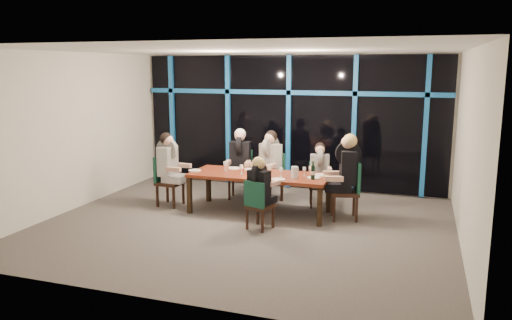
{
  "coord_description": "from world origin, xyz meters",
  "views": [
    {
      "loc": [
        2.84,
        -7.85,
        2.73
      ],
      "look_at": [
        0.0,
        0.6,
        1.05
      ],
      "focal_mm": 35.0,
      "sensor_mm": 36.0,
      "label": 1
    }
  ],
  "objects_px": {
    "chair_near_mid": "(258,203)",
    "water_pitcher": "(294,173)",
    "diner_end_right": "(346,164)",
    "diner_far_mid": "(269,156)",
    "diner_end_left": "(169,159)",
    "wine_bottle": "(313,172)",
    "chair_end_right": "(350,187)",
    "dining_table": "(259,177)",
    "diner_far_left": "(240,153)",
    "chair_far_right": "(319,182)",
    "chair_far_mid": "(272,174)",
    "chair_end_left": "(166,178)",
    "chair_far_left": "(241,171)",
    "diner_near_mid": "(260,182)",
    "diner_far_right": "(320,165)"
  },
  "relations": [
    {
      "from": "diner_far_left",
      "to": "diner_end_left",
      "type": "bearing_deg",
      "value": -148.13
    },
    {
      "from": "chair_far_right",
      "to": "diner_near_mid",
      "type": "distance_m",
      "value": 1.91
    },
    {
      "from": "dining_table",
      "to": "diner_far_right",
      "type": "relative_size",
      "value": 3.09
    },
    {
      "from": "diner_far_right",
      "to": "wine_bottle",
      "type": "distance_m",
      "value": 0.92
    },
    {
      "from": "diner_far_mid",
      "to": "chair_far_mid",
      "type": "bearing_deg",
      "value": 90.0
    },
    {
      "from": "dining_table",
      "to": "chair_near_mid",
      "type": "distance_m",
      "value": 1.03
    },
    {
      "from": "diner_far_right",
      "to": "chair_far_right",
      "type": "bearing_deg",
      "value": 90.0
    },
    {
      "from": "chair_far_mid",
      "to": "chair_near_mid",
      "type": "relative_size",
      "value": 1.16
    },
    {
      "from": "chair_end_right",
      "to": "chair_near_mid",
      "type": "xyz_separation_m",
      "value": [
        -1.38,
        -1.11,
        -0.12
      ]
    },
    {
      "from": "chair_end_left",
      "to": "diner_far_right",
      "type": "xyz_separation_m",
      "value": [
        2.9,
        0.88,
        0.27
      ]
    },
    {
      "from": "chair_far_right",
      "to": "chair_far_mid",
      "type": "bearing_deg",
      "value": 162.8
    },
    {
      "from": "diner_end_right",
      "to": "wine_bottle",
      "type": "bearing_deg",
      "value": -80.16
    },
    {
      "from": "wine_bottle",
      "to": "dining_table",
      "type": "bearing_deg",
      "value": 172.86
    },
    {
      "from": "diner_far_right",
      "to": "diner_end_right",
      "type": "xyz_separation_m",
      "value": [
        0.6,
        -0.67,
        0.18
      ]
    },
    {
      "from": "dining_table",
      "to": "diner_far_right",
      "type": "xyz_separation_m",
      "value": [
        0.98,
        0.79,
        0.15
      ]
    },
    {
      "from": "dining_table",
      "to": "diner_far_mid",
      "type": "height_order",
      "value": "diner_far_mid"
    },
    {
      "from": "diner_end_right",
      "to": "diner_far_mid",
      "type": "bearing_deg",
      "value": -127.98
    },
    {
      "from": "chair_far_mid",
      "to": "chair_end_right",
      "type": "distance_m",
      "value": 1.86
    },
    {
      "from": "chair_far_mid",
      "to": "chair_end_right",
      "type": "height_order",
      "value": "chair_end_right"
    },
    {
      "from": "diner_far_mid",
      "to": "diner_end_left",
      "type": "xyz_separation_m",
      "value": [
        -1.77,
        -0.92,
        -0.0
      ]
    },
    {
      "from": "chair_near_mid",
      "to": "wine_bottle",
      "type": "relative_size",
      "value": 2.63
    },
    {
      "from": "chair_far_mid",
      "to": "water_pitcher",
      "type": "bearing_deg",
      "value": -31.6
    },
    {
      "from": "diner_end_left",
      "to": "diner_end_right",
      "type": "bearing_deg",
      "value": -83.31
    },
    {
      "from": "chair_near_mid",
      "to": "diner_end_left",
      "type": "relative_size",
      "value": 0.88
    },
    {
      "from": "chair_far_left",
      "to": "chair_near_mid",
      "type": "xyz_separation_m",
      "value": [
        1.01,
        -1.92,
        -0.08
      ]
    },
    {
      "from": "chair_end_right",
      "to": "chair_end_left",
      "type": "bearing_deg",
      "value": -100.96
    },
    {
      "from": "water_pitcher",
      "to": "diner_far_left",
      "type": "bearing_deg",
      "value": 136.45
    },
    {
      "from": "chair_far_right",
      "to": "chair_near_mid",
      "type": "relative_size",
      "value": 1.01
    },
    {
      "from": "chair_end_left",
      "to": "chair_far_mid",
      "type": "bearing_deg",
      "value": -59.13
    },
    {
      "from": "diner_end_right",
      "to": "chair_far_left",
      "type": "bearing_deg",
      "value": -124.59
    },
    {
      "from": "chair_far_mid",
      "to": "diner_end_left",
      "type": "distance_m",
      "value": 2.1
    },
    {
      "from": "chair_near_mid",
      "to": "diner_far_mid",
      "type": "height_order",
      "value": "diner_far_mid"
    },
    {
      "from": "diner_end_left",
      "to": "wine_bottle",
      "type": "bearing_deg",
      "value": -87.54
    },
    {
      "from": "chair_far_mid",
      "to": "diner_end_left",
      "type": "height_order",
      "value": "diner_end_left"
    },
    {
      "from": "dining_table",
      "to": "chair_near_mid",
      "type": "bearing_deg",
      "value": -73.52
    },
    {
      "from": "diner_end_left",
      "to": "chair_end_left",
      "type": "bearing_deg",
      "value": 90.0
    },
    {
      "from": "chair_far_mid",
      "to": "chair_far_right",
      "type": "distance_m",
      "value": 0.99
    },
    {
      "from": "chair_end_right",
      "to": "diner_far_mid",
      "type": "height_order",
      "value": "diner_far_mid"
    },
    {
      "from": "diner_far_mid",
      "to": "diner_end_left",
      "type": "relative_size",
      "value": 1.0
    },
    {
      "from": "chair_near_mid",
      "to": "diner_far_left",
      "type": "distance_m",
      "value": 2.15
    },
    {
      "from": "diner_end_right",
      "to": "chair_far_right",
      "type": "bearing_deg",
      "value": -154.76
    },
    {
      "from": "diner_end_left",
      "to": "diner_end_right",
      "type": "height_order",
      "value": "diner_end_right"
    },
    {
      "from": "chair_far_right",
      "to": "diner_far_right",
      "type": "height_order",
      "value": "diner_far_right"
    },
    {
      "from": "wine_bottle",
      "to": "chair_far_left",
      "type": "bearing_deg",
      "value": 148.51
    },
    {
      "from": "chair_far_left",
      "to": "diner_far_mid",
      "type": "xyz_separation_m",
      "value": [
        0.67,
        -0.13,
        0.39
      ]
    },
    {
      "from": "chair_end_right",
      "to": "diner_far_left",
      "type": "relative_size",
      "value": 1.09
    },
    {
      "from": "dining_table",
      "to": "chair_end_left",
      "type": "bearing_deg",
      "value": -177.22
    },
    {
      "from": "dining_table",
      "to": "water_pitcher",
      "type": "distance_m",
      "value": 0.76
    },
    {
      "from": "chair_far_right",
      "to": "diner_end_right",
      "type": "relative_size",
      "value": 0.84
    },
    {
      "from": "chair_near_mid",
      "to": "water_pitcher",
      "type": "relative_size",
      "value": 3.95
    }
  ]
}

